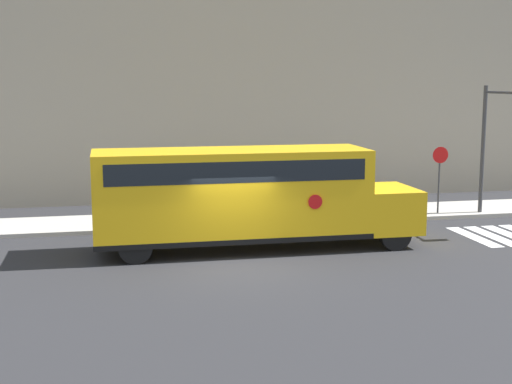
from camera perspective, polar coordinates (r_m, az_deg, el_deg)
ground_plane at (r=20.95m, az=-1.48°, el=-5.85°), size 60.00×60.00×0.00m
sidewalk_strip at (r=27.19m, az=-3.95°, el=-2.23°), size 44.00×3.00×0.15m
building_backdrop at (r=33.12m, az=-5.63°, el=10.04°), size 32.00×4.00×11.96m
school_bus at (r=22.44m, az=-0.94°, el=-0.07°), size 10.31×2.57×3.20m
stop_sign at (r=28.75m, az=14.47°, el=1.59°), size 0.64×0.10×2.77m
traffic_light at (r=28.07m, az=19.15°, el=4.63°), size 0.28×4.05×5.13m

